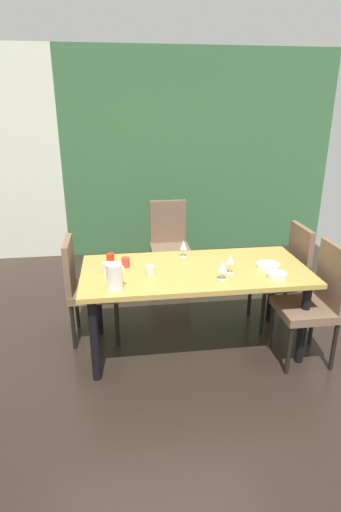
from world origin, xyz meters
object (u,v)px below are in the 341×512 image
object	(u,v)px
wine_glass_rear	(116,269)
cup_front	(108,268)
serving_bowl_near_window	(268,266)
serving_bowl_center	(277,275)
chair_head_far	(169,240)
chair_left_far	(85,284)
cup_west	(126,262)
wine_glass_corner	(223,267)
wine_glass_right	(230,260)
chair_right_near	(316,299)
pitcher_left	(115,276)
dining_table	(195,278)
chair_right_far	(286,271)
cup_south	(150,270)
cup_near_shelf	(110,259)
wine_glass_north	(183,245)

from	to	relation	value
wine_glass_rear	cup_front	distance (m)	0.20
serving_bowl_near_window	serving_bowl_center	bearing A→B (deg)	-90.27
serving_bowl_center	cup_front	xyz separation A→B (m)	(-1.33, 0.28, 0.02)
chair_head_far	serving_bowl_center	distance (m)	1.76
chair_left_far	cup_front	bearing A→B (deg)	37.66
serving_bowl_center	cup_west	xyz separation A→B (m)	(-1.18, 0.39, 0.02)
wine_glass_corner	cup_front	bearing A→B (deg)	164.02
chair_head_far	wine_glass_right	xyz separation A→B (m)	(0.30, -1.48, 0.32)
chair_right_near	cup_west	size ratio (longest dim) A/B	12.08
cup_west	pitcher_left	world-z (taller)	pitcher_left
dining_table	wine_glass_rear	xyz separation A→B (m)	(-0.65, -0.16, 0.19)
wine_glass_right	cup_west	distance (m)	0.87
serving_bowl_near_window	pitcher_left	size ratio (longest dim) A/B	0.95
chair_right_far	serving_bowl_center	xyz separation A→B (m)	(-0.34, -0.57, 0.22)
wine_glass_rear	wine_glass_corner	xyz separation A→B (m)	(0.82, -0.08, -0.00)
wine_glass_right	serving_bowl_near_window	world-z (taller)	wine_glass_right
chair_head_far	serving_bowl_center	size ratio (longest dim) A/B	6.43
wine_glass_corner	serving_bowl_center	xyz separation A→B (m)	(0.44, -0.03, -0.08)
cup_south	cup_near_shelf	xyz separation A→B (m)	(-0.32, 0.30, 0.00)
serving_bowl_center	chair_head_far	bearing A→B (deg)	111.68
chair_right_far	pitcher_left	size ratio (longest dim) A/B	4.95
cup_near_shelf	pitcher_left	bearing A→B (deg)	-86.07
cup_south	cup_near_shelf	world-z (taller)	cup_near_shelf
chair_right_far	cup_west	xyz separation A→B (m)	(-1.52, -0.18, 0.24)
dining_table	cup_near_shelf	distance (m)	0.75
chair_head_far	cup_front	size ratio (longest dim) A/B	11.61
serving_bowl_center	cup_near_shelf	xyz separation A→B (m)	(-1.31, 0.49, 0.02)
chair_right_near	cup_near_shelf	bearing A→B (deg)	72.66
cup_south	cup_front	bearing A→B (deg)	164.90
chair_right_near	wine_glass_north	xyz separation A→B (m)	(-1.00, 0.59, 0.30)
chair_head_far	wine_glass_right	bearing A→B (deg)	101.38
cup_near_shelf	pitcher_left	distance (m)	0.52
cup_south	cup_west	bearing A→B (deg)	134.10
wine_glass_north	pitcher_left	distance (m)	0.86
chair_right_near	wine_glass_corner	xyz separation A→B (m)	(-0.78, 0.05, 0.30)
chair_right_near	cup_south	distance (m)	1.37
wine_glass_north	wine_glass_right	bearing A→B (deg)	-54.06
serving_bowl_near_window	chair_right_far	bearing A→B (deg)	47.31
wine_glass_corner	cup_west	size ratio (longest dim) A/B	1.74
wine_glass_north	wine_glass_rear	size ratio (longest dim) A/B	1.08
wine_glass_right	serving_bowl_near_window	bearing A→B (deg)	9.98
wine_glass_north	wine_glass_corner	distance (m)	0.58
cup_south	wine_glass_right	bearing A→B (deg)	-4.85
wine_glass_right	cup_front	xyz separation A→B (m)	(-0.98, 0.15, -0.08)
dining_table	wine_glass_north	bearing A→B (deg)	99.80
dining_table	cup_front	distance (m)	0.74
chair_head_far	wine_glass_right	distance (m)	1.54
dining_table	wine_glass_right	bearing A→B (deg)	-27.24
chair_right_far	wine_glass_right	world-z (taller)	chair_right_far
dining_table	cup_south	distance (m)	0.41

